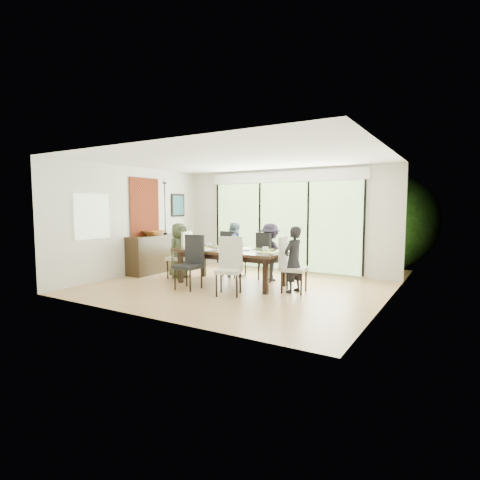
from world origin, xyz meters
The scene contains 62 objects.
floor centered at (0.00, 0.00, -0.01)m, with size 6.00×5.00×0.01m, color #9B683E.
ceiling centered at (0.00, 0.00, 2.71)m, with size 6.00×5.00×0.01m, color white.
wall_back centered at (0.00, 2.51, 1.35)m, with size 6.00×0.02×2.70m, color beige.
wall_front centered at (0.00, -2.51, 1.35)m, with size 6.00×0.02×2.70m, color beige.
wall_left centered at (-3.01, 0.00, 1.35)m, with size 0.02×5.00×2.70m, color silver.
wall_right centered at (3.01, 0.00, 1.35)m, with size 0.02×5.00×2.70m, color beige.
glass_doors centered at (0.00, 2.47, 1.20)m, with size 4.20×0.02×2.30m, color #598C3F.
blinds_header centered at (0.00, 2.46, 2.50)m, with size 4.40×0.06×0.28m, color white.
mullion_a centered at (-2.10, 2.46, 1.20)m, with size 0.05×0.04×2.30m, color black.
mullion_b centered at (-0.70, 2.46, 1.20)m, with size 0.05×0.04×2.30m, color black.
mullion_c centered at (0.70, 2.46, 1.20)m, with size 0.05×0.04×2.30m, color black.
mullion_d centered at (2.10, 2.46, 1.20)m, with size 0.05×0.04×2.30m, color black.
side_window centered at (-2.97, -1.20, 1.50)m, with size 0.02×0.90×1.00m, color #8CAD7F.
deck centered at (0.00, 3.40, -0.05)m, with size 6.00×1.80×0.10m, color brown.
rail_top centered at (0.00, 4.20, 0.55)m, with size 6.00×0.08×0.06m, color brown.
foliage_left centered at (-1.80, 5.20, 1.44)m, with size 3.20×3.20×3.20m, color #14380F.
foliage_mid centered at (0.40, 5.80, 1.80)m, with size 4.00×4.00×4.00m, color #14380F.
foliage_right centered at (2.20, 5.00, 1.26)m, with size 2.80×2.80×2.80m, color #14380F.
foliage_far centered at (-0.60, 6.50, 1.62)m, with size 3.60×3.60×3.60m, color #14380F.
table_top centered at (-0.24, 0.27, 0.74)m, with size 2.48×1.14×0.06m, color black.
table_apron centered at (-0.24, 0.27, 0.65)m, with size 2.27×0.93×0.10m, color black.
table_leg_fl centered at (-1.32, -0.16, 0.36)m, with size 0.09×0.09×0.71m, color black.
table_leg_fr centered at (0.84, -0.16, 0.36)m, with size 0.09×0.09×0.71m, color black.
table_leg_bl centered at (-1.32, 0.70, 0.36)m, with size 0.09×0.09×0.71m, color black.
table_leg_br centered at (0.84, 0.70, 0.36)m, with size 0.09×0.09×0.71m, color black.
chair_left_end centered at (-1.74, 0.27, 0.57)m, with size 0.47×0.47×1.14m, color beige, non-canonical shape.
chair_right_end centered at (1.26, 0.27, 0.57)m, with size 0.47×0.47×1.14m, color beige, non-canonical shape.
chair_far_left centered at (-0.69, 1.12, 0.57)m, with size 0.47×0.47×1.14m, color black, non-canonical shape.
chair_far_right centered at (0.31, 1.12, 0.57)m, with size 0.47×0.47×1.14m, color black, non-canonical shape.
chair_near_left centered at (-0.74, -0.60, 0.57)m, with size 0.47×0.47×1.14m, color black, non-canonical shape.
chair_near_right centered at (0.26, -0.60, 0.57)m, with size 0.47×0.47×1.14m, color beige, non-canonical shape.
person_left_end centered at (-1.72, 0.27, 0.67)m, with size 0.62×0.39×1.33m, color #3D472F.
person_right_end centered at (1.24, 0.27, 0.67)m, with size 0.62×0.39×1.33m, color black.
person_far_left centered at (-0.69, 1.10, 0.67)m, with size 0.62×0.39×1.33m, color #708DA3.
person_far_right centered at (0.31, 1.10, 0.67)m, with size 0.62×0.39×1.33m, color #231E2D.
placemat_left centered at (-1.19, 0.27, 0.78)m, with size 0.45×0.33×0.01m, color #7CB340.
placemat_right centered at (0.71, 0.27, 0.78)m, with size 0.45×0.33×0.01m, color #97B440.
placemat_far_l centered at (-0.69, 0.67, 0.78)m, with size 0.45×0.33×0.01m, color #7FB842.
placemat_far_r centered at (0.31, 0.67, 0.78)m, with size 0.45×0.33×0.01m, color #7AA43A.
placemat_paper centered at (-0.79, -0.03, 0.78)m, with size 0.45×0.33×0.01m, color white.
tablet_far_l centered at (-0.59, 0.62, 0.79)m, with size 0.27×0.19×0.01m, color black.
tablet_far_r centered at (0.26, 0.62, 0.79)m, with size 0.25×0.18×0.01m, color black.
papers centered at (0.46, 0.22, 0.78)m, with size 0.31×0.23×0.00m, color white.
platter_base centered at (-0.79, -0.03, 0.79)m, with size 0.27×0.27×0.02m, color white.
platter_snacks centered at (-0.79, -0.03, 0.81)m, with size 0.21×0.21×0.01m, color orange.
vase centered at (-0.19, 0.32, 0.84)m, with size 0.08×0.08×0.12m, color silver.
hyacinth_stems centered at (-0.19, 0.32, 0.96)m, with size 0.04×0.04×0.17m, color #337226.
hyacinth_blooms centered at (-0.19, 0.32, 1.06)m, with size 0.11×0.11×0.11m, color #4C61C0.
laptop centered at (-1.09, 0.17, 0.79)m, with size 0.34×0.22×0.03m, color silver.
cup_a centered at (-0.94, 0.42, 0.82)m, with size 0.13×0.13×0.10m, color white.
cup_b centered at (-0.09, 0.17, 0.82)m, with size 0.10×0.10×0.09m, color white.
cup_c centered at (0.56, 0.37, 0.82)m, with size 0.13×0.13×0.10m, color white.
book centered at (0.01, 0.32, 0.78)m, with size 0.17×0.23×0.02m, color white.
sideboard centered at (-2.76, 0.58, 0.49)m, with size 0.49×1.72×0.97m, color black.
bowl centered at (-2.76, 0.48, 1.03)m, with size 0.51×0.51×0.13m, color brown.
candlestick_base centered at (-2.76, 0.93, 0.99)m, with size 0.11×0.11×0.04m, color black.
candlestick_shaft centered at (-2.76, 0.93, 1.67)m, with size 0.03×0.03×1.35m, color black.
candlestick_pan centered at (-2.76, 0.93, 2.34)m, with size 0.11×0.11×0.03m, color black.
candle centered at (-2.76, 0.93, 2.40)m, with size 0.04×0.04×0.11m, color silver.
tapestry centered at (-2.97, 0.40, 1.70)m, with size 0.02×1.00×1.50m, color maroon.
art_frame centered at (-2.97, 1.70, 1.75)m, with size 0.03×0.55×0.65m, color black.
art_canvas centered at (-2.95, 1.70, 1.75)m, with size 0.01×0.45×0.55m, color #1B4A59.
Camera 1 is at (4.16, -6.62, 1.74)m, focal length 28.00 mm.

